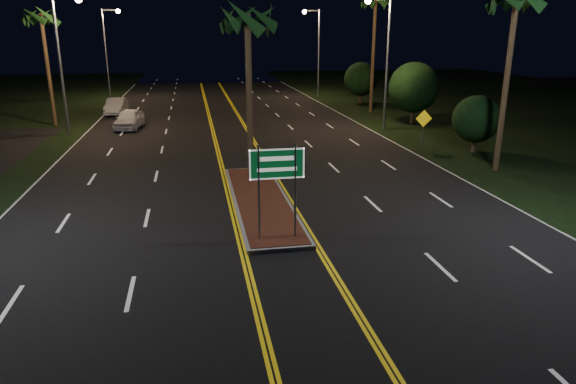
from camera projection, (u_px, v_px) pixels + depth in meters
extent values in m
plane|color=black|center=(294.00, 279.00, 14.64)|extent=(120.00, 120.00, 0.00)
cube|color=gray|center=(261.00, 201.00, 21.19)|extent=(2.25, 10.25, 0.15)
cube|color=#592819|center=(261.00, 199.00, 21.16)|extent=(2.00, 10.00, 0.02)
cylinder|color=gray|center=(259.00, 193.00, 16.64)|extent=(0.08, 0.08, 3.20)
cylinder|color=gray|center=(295.00, 191.00, 16.85)|extent=(0.08, 0.08, 3.20)
cube|color=#07471E|center=(277.00, 164.00, 16.46)|extent=(1.80, 0.04, 1.00)
cube|color=white|center=(277.00, 164.00, 16.44)|extent=(1.80, 0.01, 1.00)
cylinder|color=gray|center=(61.00, 67.00, 33.89)|extent=(0.18, 0.18, 9.00)
cylinder|color=gray|center=(106.00, 55.00, 52.66)|extent=(0.18, 0.18, 9.00)
cube|color=gray|center=(110.00, 10.00, 51.50)|extent=(1.60, 0.12, 0.12)
sphere|color=#FFBA72|center=(118.00, 11.00, 51.67)|extent=(0.44, 0.44, 0.44)
cylinder|color=gray|center=(387.00, 66.00, 35.86)|extent=(0.18, 0.18, 9.00)
sphere|color=#FFBA72|center=(368.00, 1.00, 34.31)|extent=(0.44, 0.44, 0.44)
cylinder|color=gray|center=(319.00, 54.00, 54.63)|extent=(0.18, 0.18, 9.00)
cube|color=gray|center=(312.00, 11.00, 53.19)|extent=(1.60, 0.12, 0.12)
sphere|color=#FFBA72|center=(304.00, 12.00, 53.08)|extent=(0.44, 0.44, 0.44)
cylinder|color=#382819|center=(249.00, 101.00, 23.37)|extent=(0.28, 0.28, 7.50)
cylinder|color=#382819|center=(48.00, 71.00, 37.48)|extent=(0.28, 0.28, 8.00)
cylinder|color=#382819|center=(506.00, 86.00, 24.94)|extent=(0.28, 0.28, 8.50)
cylinder|color=#382819|center=(373.00, 56.00, 43.61)|extent=(0.28, 0.28, 9.50)
cylinder|color=#382819|center=(473.00, 145.00, 30.00)|extent=(0.24, 0.24, 0.90)
sphere|color=black|center=(476.00, 119.00, 29.55)|extent=(2.70, 2.70, 2.70)
cylinder|color=#382819|center=(412.00, 115.00, 39.42)|extent=(0.24, 0.24, 1.26)
sphere|color=black|center=(414.00, 87.00, 38.79)|extent=(3.78, 3.78, 3.78)
cylinder|color=#382819|center=(360.00, 98.00, 50.67)|extent=(0.24, 0.24, 1.08)
sphere|color=black|center=(361.00, 79.00, 50.13)|extent=(3.24, 3.24, 3.24)
imported|color=silver|center=(129.00, 117.00, 37.26)|extent=(2.68, 5.06, 1.61)
imported|color=silver|center=(116.00, 105.00, 43.80)|extent=(2.26, 4.83, 1.58)
cylinder|color=gray|center=(423.00, 133.00, 30.44)|extent=(0.07, 0.07, 2.07)
cube|color=yellow|center=(424.00, 118.00, 30.16)|extent=(1.00, 0.07, 1.00)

